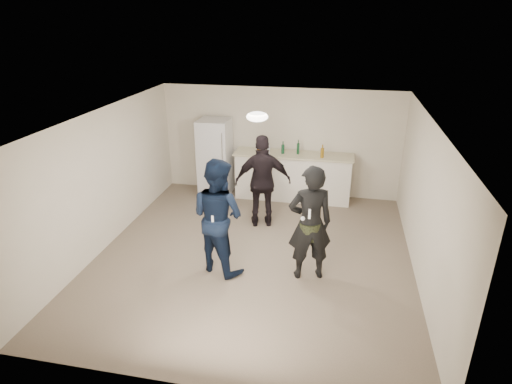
% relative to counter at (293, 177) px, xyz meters
% --- Properties ---
extents(floor, '(6.00, 6.00, 0.00)m').
position_rel_counter_xyz_m(floor, '(-0.36, -2.67, -0.53)').
color(floor, '#6B5B4C').
rests_on(floor, ground).
extents(ceiling, '(6.00, 6.00, 0.00)m').
position_rel_counter_xyz_m(ceiling, '(-0.36, -2.67, 1.98)').
color(ceiling, silver).
rests_on(ceiling, wall_back).
extents(wall_back, '(6.00, 0.00, 6.00)m').
position_rel_counter_xyz_m(wall_back, '(-0.36, 0.33, 0.72)').
color(wall_back, beige).
rests_on(wall_back, floor).
extents(wall_front, '(6.00, 0.00, 6.00)m').
position_rel_counter_xyz_m(wall_front, '(-0.36, -5.67, 0.72)').
color(wall_front, beige).
rests_on(wall_front, floor).
extents(wall_left, '(0.00, 6.00, 6.00)m').
position_rel_counter_xyz_m(wall_left, '(-3.11, -2.67, 0.72)').
color(wall_left, beige).
rests_on(wall_left, floor).
extents(wall_right, '(0.00, 6.00, 6.00)m').
position_rel_counter_xyz_m(wall_right, '(2.39, -2.67, 0.72)').
color(wall_right, beige).
rests_on(wall_right, floor).
extents(counter, '(2.60, 0.56, 1.05)m').
position_rel_counter_xyz_m(counter, '(0.00, 0.00, 0.00)').
color(counter, white).
rests_on(counter, floor).
extents(counter_top, '(2.68, 0.64, 0.04)m').
position_rel_counter_xyz_m(counter_top, '(0.00, 0.00, 0.55)').
color(counter_top, beige).
rests_on(counter_top, counter).
extents(fridge, '(0.70, 0.70, 1.80)m').
position_rel_counter_xyz_m(fridge, '(-1.82, -0.07, 0.38)').
color(fridge, silver).
rests_on(fridge, floor).
extents(fridge_handle, '(0.02, 0.02, 0.60)m').
position_rel_counter_xyz_m(fridge_handle, '(-1.54, -0.44, 0.78)').
color(fridge_handle, silver).
rests_on(fridge_handle, fridge).
extents(ceiling_dome, '(0.36, 0.36, 0.16)m').
position_rel_counter_xyz_m(ceiling_dome, '(-0.36, -2.37, 1.93)').
color(ceiling_dome, white).
rests_on(ceiling_dome, ceiling).
extents(shaker, '(0.08, 0.08, 0.17)m').
position_rel_counter_xyz_m(shaker, '(-0.64, -0.10, 0.65)').
color(shaker, '#B1B2B6').
rests_on(shaker, counter_top).
extents(man, '(1.17, 1.07, 1.95)m').
position_rel_counter_xyz_m(man, '(-0.85, -3.18, 0.45)').
color(man, '#0E1E3B').
rests_on(man, floor).
extents(woman, '(0.81, 0.64, 1.93)m').
position_rel_counter_xyz_m(woman, '(0.63, -3.12, 0.44)').
color(woman, black).
rests_on(woman, floor).
extents(camo_shorts, '(0.34, 0.34, 0.28)m').
position_rel_counter_xyz_m(camo_shorts, '(0.63, -3.12, 0.32)').
color(camo_shorts, '#2D3B1B').
rests_on(camo_shorts, woman).
extents(spectator, '(1.18, 0.71, 1.88)m').
position_rel_counter_xyz_m(spectator, '(-0.43, -1.44, 0.42)').
color(spectator, black).
rests_on(spectator, floor).
extents(remote_man, '(0.04, 0.04, 0.15)m').
position_rel_counter_xyz_m(remote_man, '(-0.85, -3.46, 0.53)').
color(remote_man, white).
rests_on(remote_man, man).
extents(nunchuk_man, '(0.07, 0.07, 0.07)m').
position_rel_counter_xyz_m(nunchuk_man, '(-0.73, -3.43, 0.45)').
color(nunchuk_man, silver).
rests_on(nunchuk_man, man).
extents(remote_woman, '(0.04, 0.04, 0.15)m').
position_rel_counter_xyz_m(remote_woman, '(0.63, -3.37, 0.72)').
color(remote_woman, white).
rests_on(remote_woman, woman).
extents(nunchuk_woman, '(0.07, 0.07, 0.07)m').
position_rel_counter_xyz_m(nunchuk_woman, '(0.53, -3.34, 0.62)').
color(nunchuk_woman, white).
rests_on(nunchuk_woman, woman).
extents(bottle_cluster, '(1.50, 0.21, 0.25)m').
position_rel_counter_xyz_m(bottle_cluster, '(-0.14, -0.08, 0.67)').
color(bottle_cluster, '#113E21').
rests_on(bottle_cluster, counter_top).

